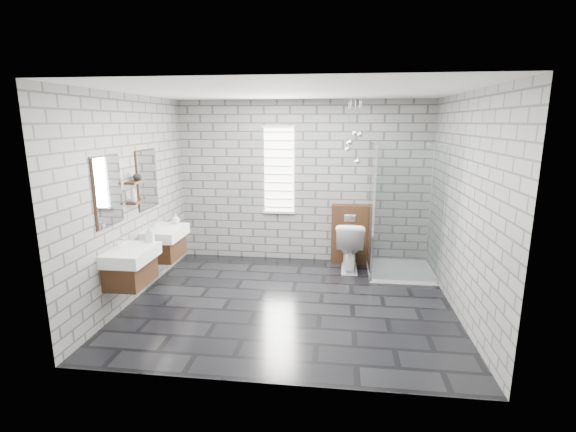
% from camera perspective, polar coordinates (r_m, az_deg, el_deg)
% --- Properties ---
extents(floor, '(4.20, 3.60, 0.02)m').
position_cam_1_polar(floor, '(5.68, 0.31, -11.71)').
color(floor, black).
rests_on(floor, ground).
extents(ceiling, '(4.20, 3.60, 0.02)m').
position_cam_1_polar(ceiling, '(5.18, 0.34, 16.81)').
color(ceiling, white).
rests_on(ceiling, wall_back).
extents(wall_back, '(4.20, 0.02, 2.70)m').
position_cam_1_polar(wall_back, '(7.04, 2.04, 4.64)').
color(wall_back, gray).
rests_on(wall_back, floor).
extents(wall_front, '(4.20, 0.02, 2.70)m').
position_cam_1_polar(wall_front, '(3.52, -3.10, -3.64)').
color(wall_front, gray).
rests_on(wall_front, floor).
extents(wall_left, '(0.02, 3.60, 2.70)m').
position_cam_1_polar(wall_left, '(5.89, -20.53, 2.24)').
color(wall_left, gray).
rests_on(wall_left, floor).
extents(wall_right, '(0.02, 3.60, 2.70)m').
position_cam_1_polar(wall_right, '(5.45, 22.96, 1.23)').
color(wall_right, gray).
rests_on(wall_right, floor).
extents(vanity_left, '(0.47, 0.70, 1.57)m').
position_cam_1_polar(vanity_left, '(5.42, -21.02, -5.15)').
color(vanity_left, '#422514').
rests_on(vanity_left, wall_left).
extents(vanity_right, '(0.47, 0.70, 1.57)m').
position_cam_1_polar(vanity_right, '(6.30, -16.72, -2.38)').
color(vanity_right, '#422514').
rests_on(vanity_right, wall_left).
extents(shelf_lower, '(0.14, 0.30, 0.03)m').
position_cam_1_polar(shelf_lower, '(5.82, -20.03, 1.85)').
color(shelf_lower, '#422514').
rests_on(shelf_lower, wall_left).
extents(shelf_upper, '(0.14, 0.30, 0.03)m').
position_cam_1_polar(shelf_upper, '(5.78, -20.22, 4.38)').
color(shelf_upper, '#422514').
rests_on(shelf_upper, wall_left).
extents(window, '(0.56, 0.05, 1.48)m').
position_cam_1_polar(window, '(7.04, -1.23, 6.28)').
color(window, white).
rests_on(window, wall_back).
extents(cistern_panel, '(0.60, 0.20, 1.00)m').
position_cam_1_polar(cistern_panel, '(7.08, 8.37, -2.46)').
color(cistern_panel, '#422514').
rests_on(cistern_panel, floor).
extents(flush_plate, '(0.18, 0.01, 0.12)m').
position_cam_1_polar(flush_plate, '(6.91, 8.47, -0.29)').
color(flush_plate, silver).
rests_on(flush_plate, cistern_panel).
extents(shower_enclosure, '(1.00, 1.00, 2.03)m').
position_cam_1_polar(shower_enclosure, '(6.64, 14.53, -3.74)').
color(shower_enclosure, white).
rests_on(shower_enclosure, floor).
extents(pendant_cluster, '(0.27, 0.25, 0.99)m').
position_cam_1_polar(pendant_cluster, '(6.52, 9.00, 9.78)').
color(pendant_cluster, silver).
rests_on(pendant_cluster, ceiling).
extents(toilet, '(0.45, 0.78, 0.79)m').
position_cam_1_polar(toilet, '(6.81, 8.40, -4.00)').
color(toilet, white).
rests_on(toilet, floor).
extents(soap_bottle_a, '(0.11, 0.11, 0.21)m').
position_cam_1_polar(soap_bottle_a, '(5.57, -18.40, -2.32)').
color(soap_bottle_a, '#B2B2B2').
rests_on(soap_bottle_a, vanity_left).
extents(soap_bottle_b, '(0.14, 0.14, 0.15)m').
position_cam_1_polar(soap_bottle_b, '(6.47, -15.12, -0.36)').
color(soap_bottle_b, '#B2B2B2').
rests_on(soap_bottle_b, vanity_right).
extents(soap_bottle_c, '(0.10, 0.10, 0.20)m').
position_cam_1_polar(soap_bottle_c, '(5.72, -20.40, 2.82)').
color(soap_bottle_c, '#B2B2B2').
rests_on(soap_bottle_c, shelf_lower).
extents(vase, '(0.12, 0.12, 0.12)m').
position_cam_1_polar(vase, '(5.81, -19.94, 5.20)').
color(vase, '#B2B2B2').
rests_on(vase, shelf_upper).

